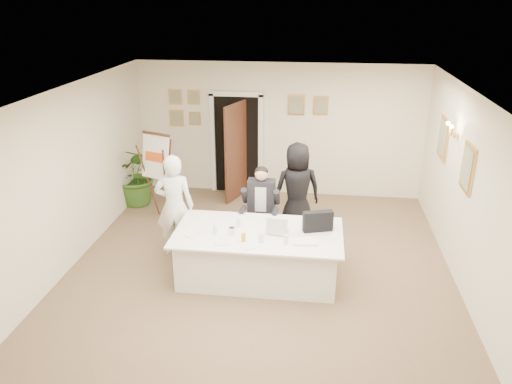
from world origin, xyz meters
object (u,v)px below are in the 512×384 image
Objects in this scene: seated_man at (261,207)px; flip_chart at (160,180)px; standing_man at (175,206)px; potted_palm at (138,175)px; standing_woman at (297,190)px; paper_stack at (305,242)px; laptop at (277,224)px; conference_table at (258,254)px; laptop_bag at (318,221)px; oj_glass at (244,238)px; steel_jug at (232,231)px.

seated_man is 0.87× the size of flip_chart.
standing_man is 1.37× the size of potted_palm.
standing_woman is 5.10× the size of paper_stack.
standing_man is 5.07× the size of laptop.
conference_table is at bearing -42.87° from flip_chart.
seated_man reaches higher than laptop_bag.
laptop reaches higher than conference_table.
standing_woman is 3.45m from potted_palm.
potted_palm is (-1.36, 2.00, -0.24)m from standing_man.
oj_glass is (-0.09, -1.38, 0.12)m from seated_man.
laptop_bag is at bearing -33.33° from potted_palm.
standing_woman is at bearing -158.71° from standing_man.
laptop_bag is (3.01, -1.82, 0.16)m from flip_chart.
seated_man reaches higher than oj_glass.
conference_table is 1.98× the size of potted_palm.
laptop_bag is 1.33× the size of paper_stack.
seated_man is at bearing 121.21° from paper_stack.
standing_woman reaches higher than conference_table.
steel_jug is (-1.08, 0.12, 0.04)m from paper_stack.
standing_man is at bearing 152.51° from laptop_bag.
conference_table is 0.58m from oj_glass.
flip_chart is 3.74× the size of laptop_bag.
oj_glass is at bearing 56.00° from standing_woman.
laptop is 1.03× the size of paper_stack.
flip_chart is 2.65m from standing_woman.
laptop_bag is at bearing 67.40° from paper_stack.
standing_man is at bearing -174.71° from seated_man.
standing_woman is at bearing -16.72° from potted_palm.
laptop is 0.61m from laptop_bag.
laptop_bag reaches higher than laptop.
laptop_bag is 0.46m from paper_stack.
oj_glass is at bearing -172.07° from laptop_bag.
potted_palm reaches higher than laptop.
standing_woman reaches higher than laptop.
laptop is at bearing -84.11° from seated_man.
steel_jug is at bearing 140.35° from standing_man.
paper_stack is at bearing -19.81° from conference_table.
standing_man is 2.18m from standing_woman.
flip_chart is at bearing 141.69° from seated_man.
standing_woman reaches higher than seated_man.
standing_woman is (0.58, 0.54, 0.13)m from seated_man.
laptop_bag is (0.38, -1.43, 0.08)m from standing_woman.
standing_man is at bearing -55.72° from potted_palm.
laptop_bag reaches higher than paper_stack.
standing_man reaches higher than potted_palm.
potted_palm is (-3.30, 0.99, -0.22)m from standing_woman.
paper_stack is at bearing -26.77° from laptop.
seated_man is at bearing 94.51° from conference_table.
laptop reaches higher than oj_glass.
standing_man is 1.28m from steel_jug.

